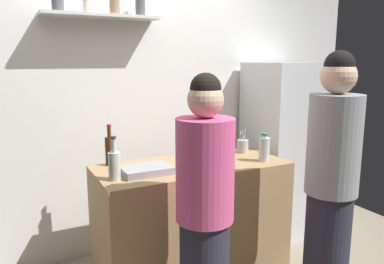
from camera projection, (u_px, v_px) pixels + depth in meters
back_wall_assembly at (130, 105)px, 3.31m from camera, size 4.80×0.32×2.60m
refrigerator at (284, 149)px, 3.68m from camera, size 0.66×0.64×1.67m
counter at (192, 221)px, 2.95m from camera, size 1.45×0.64×0.91m
baking_pan at (146, 170)px, 2.62m from camera, size 0.34×0.24×0.05m
utensil_holder at (243, 146)px, 3.23m from camera, size 0.10×0.10×0.22m
wine_bottle_amber_glass at (110, 150)px, 2.82m from camera, size 0.07×0.07×0.31m
wine_bottle_pale_glass at (114, 164)px, 2.47m from camera, size 0.08×0.08×0.29m
wine_bottle_green_glass at (217, 156)px, 2.68m from camera, size 0.07×0.07×0.29m
wine_bottle_dark_glass at (224, 144)px, 3.05m from camera, size 0.07×0.07×0.30m
water_bottle_plastic at (264, 149)px, 2.93m from camera, size 0.08×0.08×0.22m
person_grey_hoodie at (331, 186)px, 2.49m from camera, size 0.34×0.34×1.75m
person_pink_top at (205, 214)px, 2.22m from camera, size 0.34×0.34×1.62m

